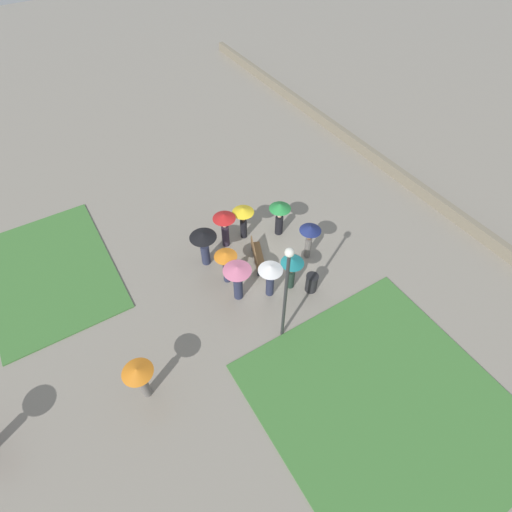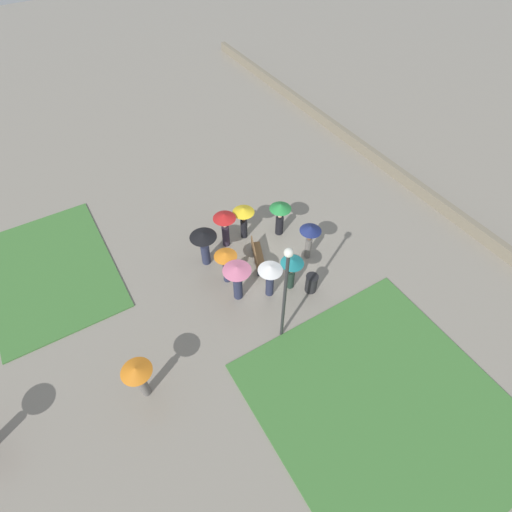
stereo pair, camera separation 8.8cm
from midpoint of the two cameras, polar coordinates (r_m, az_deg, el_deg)
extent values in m
plane|color=gray|center=(18.53, 2.00, -0.66)|extent=(90.00, 90.00, 0.00)
cube|color=#427A38|center=(15.63, 18.08, -19.75)|extent=(8.50, 8.15, 0.06)
cube|color=#427A38|center=(20.32, -27.13, -1.87)|extent=(7.60, 5.18, 0.06)
cube|color=gray|center=(23.55, 22.24, 8.98)|extent=(45.00, 0.35, 0.65)
cube|color=brown|center=(18.14, 0.48, 0.01)|extent=(1.77, 1.03, 0.05)
cube|color=brown|center=(17.93, -0.08, 0.47)|extent=(1.63, 0.69, 0.45)
cube|color=#383D42|center=(17.82, 0.90, -2.29)|extent=(0.21, 0.38, 0.40)
cube|color=#383D42|center=(18.82, 0.08, 1.29)|extent=(0.21, 0.38, 0.40)
cylinder|color=#2D2D30|center=(14.31, 4.25, -6.25)|extent=(0.12, 0.12, 4.69)
sphere|color=white|center=(12.36, 4.89, 0.48)|extent=(0.32, 0.32, 0.32)
cylinder|color=#232326|center=(17.28, 8.05, -3.90)|extent=(0.50, 0.50, 0.89)
cylinder|color=black|center=(16.92, 8.21, -2.95)|extent=(0.54, 0.54, 0.03)
cylinder|color=black|center=(19.23, -1.60, 3.94)|extent=(0.45, 0.45, 1.04)
sphere|color=brown|center=(18.81, -1.64, 5.28)|extent=(0.19, 0.19, 0.19)
cylinder|color=#4C4C4F|center=(18.62, -1.66, 5.89)|extent=(0.02, 0.02, 0.35)
cone|color=gold|center=(18.43, -1.68, 6.56)|extent=(1.03, 1.03, 0.24)
cylinder|color=slate|center=(18.44, 7.58, 1.14)|extent=(0.41, 0.41, 1.12)
sphere|color=brown|center=(17.97, 7.79, 2.58)|extent=(0.20, 0.20, 0.20)
cylinder|color=#4C4C4F|center=(17.77, 7.88, 3.20)|extent=(0.02, 0.02, 0.35)
cone|color=navy|center=(17.56, 7.98, 3.88)|extent=(0.97, 0.97, 0.24)
cylinder|color=#1E3328|center=(17.27, 5.11, -3.29)|extent=(0.37, 0.37, 0.98)
sphere|color=brown|center=(16.80, 5.25, -2.03)|extent=(0.22, 0.22, 0.22)
cylinder|color=#4C4C4F|center=(16.59, 5.32, -1.40)|extent=(0.02, 0.02, 0.35)
cone|color=#197075|center=(16.37, 5.39, -0.77)|extent=(0.98, 0.98, 0.21)
cylinder|color=#2D2333|center=(18.85, -4.20, 2.91)|extent=(0.48, 0.48, 1.16)
sphere|color=tan|center=(18.38, -4.32, 4.38)|extent=(0.19, 0.19, 0.19)
cylinder|color=#4C4C4F|center=(18.19, -4.36, 5.00)|extent=(0.02, 0.02, 0.35)
cone|color=red|center=(17.99, -4.42, 5.69)|extent=(1.05, 1.05, 0.25)
cylinder|color=#282D47|center=(17.45, -4.03, -2.33)|extent=(0.38, 0.38, 1.03)
sphere|color=tan|center=(16.98, -4.14, -1.03)|extent=(0.20, 0.20, 0.20)
cylinder|color=#4C4C4F|center=(16.77, -4.19, -0.42)|extent=(0.02, 0.02, 0.35)
cone|color=orange|center=(16.56, -4.24, 0.23)|extent=(0.98, 0.98, 0.22)
cylinder|color=black|center=(19.44, 3.49, 4.42)|extent=(0.38, 0.38, 1.02)
sphere|color=tan|center=(19.02, 3.58, 5.75)|extent=(0.21, 0.21, 0.21)
cylinder|color=#4C4C4F|center=(18.83, 3.62, 6.38)|extent=(0.02, 0.02, 0.35)
cone|color=#237A38|center=(18.63, 3.66, 7.08)|extent=(1.03, 1.03, 0.27)
cylinder|color=#282D47|center=(16.96, 2.11, -4.30)|extent=(0.48, 0.48, 1.02)
sphere|color=tan|center=(16.48, 2.16, -3.02)|extent=(0.19, 0.19, 0.19)
cylinder|color=#4C4C4F|center=(16.27, 2.19, -2.43)|extent=(0.02, 0.02, 0.35)
cone|color=white|center=(16.04, 2.22, -1.75)|extent=(1.03, 1.03, 0.25)
cylinder|color=#282D47|center=(16.80, -2.45, -4.57)|extent=(0.47, 0.47, 1.18)
sphere|color=brown|center=(16.25, -2.53, -3.10)|extent=(0.21, 0.21, 0.21)
cylinder|color=#4C4C4F|center=(16.03, -2.56, -2.47)|extent=(0.02, 0.02, 0.35)
cone|color=pink|center=(15.81, -2.59, -1.83)|extent=(1.17, 1.17, 0.22)
cylinder|color=#282D47|center=(18.19, -7.08, 0.31)|extent=(0.56, 0.56, 1.11)
sphere|color=tan|center=(17.71, -7.27, 1.72)|extent=(0.19, 0.19, 0.19)
cylinder|color=#4C4C4F|center=(17.51, -7.35, 2.32)|extent=(0.02, 0.02, 0.35)
cone|color=black|center=(17.30, -7.45, 3.02)|extent=(1.19, 1.19, 0.26)
cylinder|color=slate|center=(15.17, -15.57, -17.43)|extent=(0.45, 0.45, 1.11)
sphere|color=#997051|center=(14.58, -16.12, -16.34)|extent=(0.23, 0.23, 0.23)
cylinder|color=#4C4C4F|center=(14.33, -16.37, -15.84)|extent=(0.02, 0.02, 0.35)
cone|color=orange|center=(14.09, -16.62, -15.33)|extent=(1.06, 1.06, 0.21)
camera|label=1|loc=(0.04, -89.85, 0.16)|focal=28.00mm
camera|label=2|loc=(0.04, 90.15, -0.16)|focal=28.00mm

